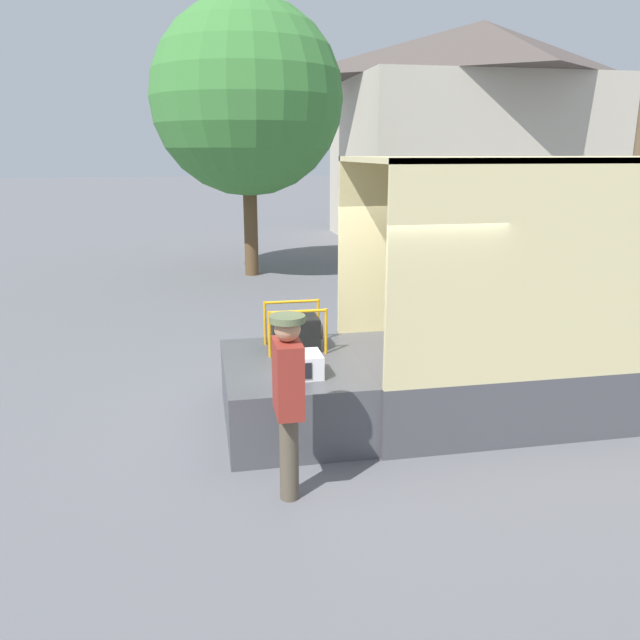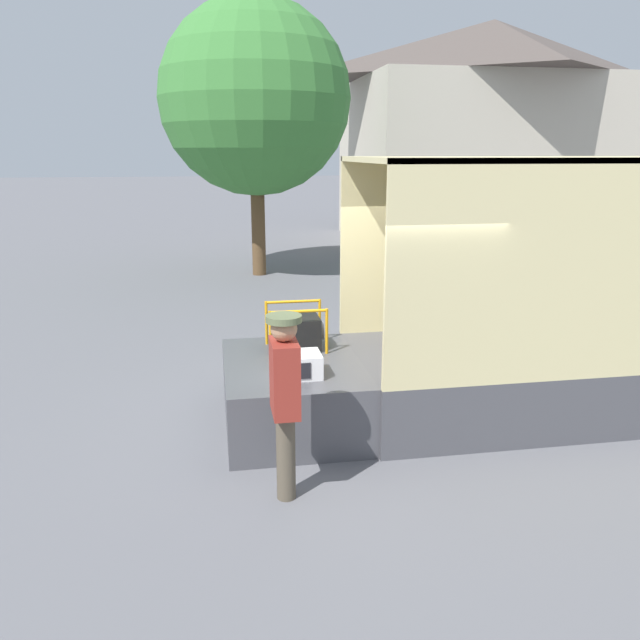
% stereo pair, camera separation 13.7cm
% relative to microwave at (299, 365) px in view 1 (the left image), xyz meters
% --- Properties ---
extents(ground_plane, '(160.00, 160.00, 0.00)m').
position_rel_microwave_xyz_m(ground_plane, '(0.79, 0.50, -0.92)').
color(ground_plane, slate).
extents(tailgate_deck, '(1.59, 2.12, 0.79)m').
position_rel_microwave_xyz_m(tailgate_deck, '(-0.00, 0.50, -0.53)').
color(tailgate_deck, '#4C4C51').
rests_on(tailgate_deck, ground).
extents(microwave, '(0.50, 0.42, 0.26)m').
position_rel_microwave_xyz_m(microwave, '(0.00, 0.00, 0.00)').
color(microwave, white).
rests_on(microwave, tailgate_deck).
extents(portable_generator, '(0.73, 0.55, 0.57)m').
position_rel_microwave_xyz_m(portable_generator, '(0.13, 0.99, 0.08)').
color(portable_generator, black).
rests_on(portable_generator, tailgate_deck).
extents(worker_person, '(0.32, 0.44, 1.80)m').
position_rel_microwave_xyz_m(worker_person, '(-0.28, -1.15, 0.19)').
color(worker_person, brown).
rests_on(worker_person, ground).
extents(house_backdrop, '(10.00, 7.29, 7.63)m').
position_rel_microwave_xyz_m(house_backdrop, '(9.12, 15.78, 2.97)').
color(house_backdrop, beige).
rests_on(house_backdrop, ground).
extents(street_tree, '(4.80, 4.80, 6.87)m').
position_rel_microwave_xyz_m(street_tree, '(0.33, 10.09, 3.55)').
color(street_tree, brown).
rests_on(street_tree, ground).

